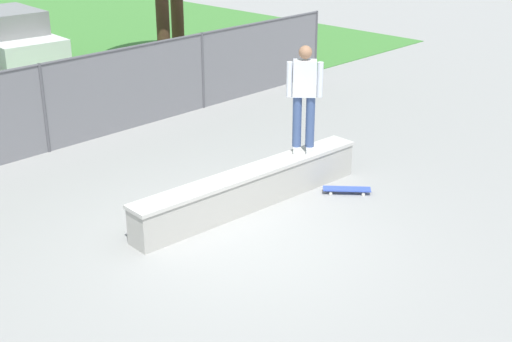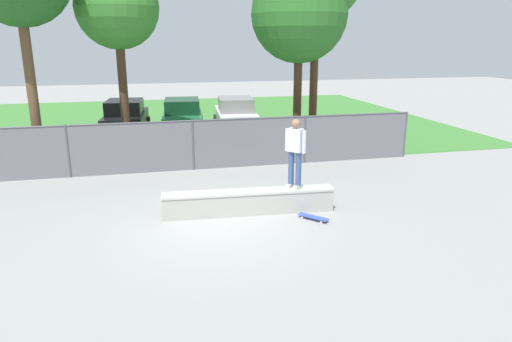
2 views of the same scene
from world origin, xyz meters
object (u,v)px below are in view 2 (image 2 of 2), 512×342
concrete_ledge (249,202)px  tree_mid (299,15)px  car_black (126,117)px  tree_near_right (117,8)px  car_green (182,116)px  skateboarder (295,151)px  car_white (236,114)px  skateboard (313,217)px

concrete_ledge → tree_mid: bearing=61.9°
concrete_ledge → car_black: car_black is taller
tree_near_right → car_black: 6.58m
car_black → car_green: size_ratio=1.00×
skateboarder → car_white: bearing=86.9°
tree_mid → car_black: size_ratio=1.64×
car_green → car_white: size_ratio=1.00×
car_white → skateboard: bearing=-91.6°
skateboarder → car_green: (-1.99, 11.44, -0.79)m
tree_near_right → concrete_ledge: bearing=-64.8°
concrete_ledge → skateboard: size_ratio=6.08×
concrete_ledge → car_white: 11.46m
tree_mid → car_white: bearing=106.5°
concrete_ledge → skateboarder: skateboarder is taller
skateboard → car_green: (-2.26, 12.20, 0.77)m
concrete_ledge → tree_near_right: 9.18m
concrete_ledge → skateboard: (1.47, -0.82, -0.24)m
tree_mid → car_black: bearing=141.6°
skateboarder → tree_mid: size_ratio=0.26×
concrete_ledge → skateboarder: 1.79m
tree_mid → car_green: size_ratio=1.64×
skateboard → skateboarder: bearing=109.1°
tree_near_right → car_green: tree_near_right is taller
tree_near_right → skateboarder: bearing=-57.3°
skateboarder → car_white: skateboarder is taller
skateboard → concrete_ledge: bearing=150.9°
tree_near_right → car_black: tree_near_right is taller
skateboarder → skateboard: size_ratio=2.47×
car_black → car_green: same height
concrete_ledge → tree_mid: (3.31, 6.22, 4.96)m
car_green → car_white: same height
car_black → concrete_ledge: bearing=-73.4°
skateboard → tree_near_right: (-4.71, 7.71, 5.37)m
skateboarder → car_green: bearing=99.9°
skateboarder → concrete_ledge: bearing=177.7°
skateboarder → tree_mid: 7.55m
tree_mid → skateboarder: bearing=-108.6°
car_black → skateboarder: bearing=-68.2°
skateboarder → tree_near_right: bearing=122.7°
tree_mid → car_black: tree_mid is taller
concrete_ledge → car_green: 11.43m
skateboarder → tree_mid: (2.11, 6.27, 3.64)m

